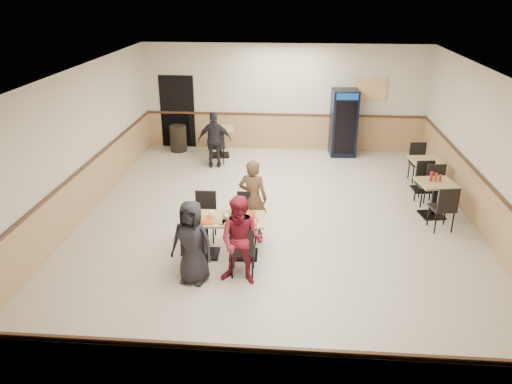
# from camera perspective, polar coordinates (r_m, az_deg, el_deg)

# --- Properties ---
(ground) EXTENTS (10.00, 10.00, 0.00)m
(ground) POSITION_cam_1_polar(r_m,az_deg,el_deg) (10.13, 2.32, -3.67)
(ground) COLOR beige
(ground) RESTS_ON ground
(room_shell) EXTENTS (10.00, 10.00, 10.00)m
(room_shell) POSITION_cam_1_polar(r_m,az_deg,el_deg) (12.34, 11.14, 3.78)
(room_shell) COLOR silver
(room_shell) RESTS_ON ground
(main_table) EXTENTS (1.41, 0.74, 0.74)m
(main_table) POSITION_cam_1_polar(r_m,az_deg,el_deg) (8.80, -3.52, -4.42)
(main_table) COLOR black
(main_table) RESTS_ON ground
(main_chairs) EXTENTS (1.28, 1.66, 0.94)m
(main_chairs) POSITION_cam_1_polar(r_m,az_deg,el_deg) (8.81, -3.84, -4.55)
(main_chairs) COLOR black
(main_chairs) RESTS_ON ground
(diner_woman_left) EXTENTS (0.76, 0.57, 1.41)m
(diner_woman_left) POSITION_cam_1_polar(r_m,az_deg,el_deg) (8.02, -7.33, -5.72)
(diner_woman_left) COLOR black
(diner_woman_left) RESTS_ON ground
(diner_woman_right) EXTENTS (0.81, 0.68, 1.50)m
(diner_woman_right) POSITION_cam_1_polar(r_m,az_deg,el_deg) (7.91, -1.67, -5.60)
(diner_woman_right) COLOR maroon
(diner_woman_right) RESTS_ON ground
(diner_man_opposite) EXTENTS (0.61, 0.46, 1.52)m
(diner_man_opposite) POSITION_cam_1_polar(r_m,az_deg,el_deg) (9.41, -0.37, -0.70)
(diner_man_opposite) COLOR brown
(diner_man_opposite) RESTS_ON ground
(lone_diner) EXTENTS (0.91, 0.48, 1.48)m
(lone_diner) POSITION_cam_1_polar(r_m,az_deg,el_deg) (13.08, -4.75, 5.94)
(lone_diner) COLOR black
(lone_diner) RESTS_ON ground
(tabletop_clutter) EXTENTS (1.22, 0.61, 0.12)m
(tabletop_clutter) POSITION_cam_1_polar(r_m,az_deg,el_deg) (8.63, -3.51, -3.00)
(tabletop_clutter) COLOR red
(tabletop_clutter) RESTS_ON main_table
(side_table_near) EXTENTS (0.82, 0.82, 0.76)m
(side_table_near) POSITION_cam_1_polar(r_m,az_deg,el_deg) (10.90, 19.73, -0.17)
(side_table_near) COLOR black
(side_table_near) RESTS_ON ground
(side_table_near_chair_south) EXTENTS (0.52, 0.52, 0.96)m
(side_table_near_chair_south) POSITION_cam_1_polar(r_m,az_deg,el_deg) (10.37, 20.51, -1.60)
(side_table_near_chair_south) COLOR black
(side_table_near_chair_south) RESTS_ON ground
(side_table_near_chair_north) EXTENTS (0.52, 0.52, 0.96)m
(side_table_near_chair_north) POSITION_cam_1_polar(r_m,az_deg,el_deg) (11.45, 19.00, 0.91)
(side_table_near_chair_north) COLOR black
(side_table_near_chair_north) RESTS_ON ground
(side_table_far) EXTENTS (0.77, 0.77, 0.75)m
(side_table_far) POSITION_cam_1_polar(r_m,az_deg,el_deg) (12.22, 18.75, 2.38)
(side_table_far) COLOR black
(side_table_far) RESTS_ON ground
(side_table_far_chair_south) EXTENTS (0.49, 0.49, 0.95)m
(side_table_far_chair_south) POSITION_cam_1_polar(r_m,az_deg,el_deg) (11.68, 19.39, 1.24)
(side_table_far_chair_south) COLOR black
(side_table_far_chair_south) RESTS_ON ground
(side_table_far_chair_north) EXTENTS (0.49, 0.49, 0.95)m
(side_table_far_chair_north) POSITION_cam_1_polar(r_m,az_deg,el_deg) (12.78, 18.14, 3.22)
(side_table_far_chair_north) COLOR black
(side_table_far_chair_north) RESTS_ON ground
(condiment_caddy) EXTENTS (0.23, 0.06, 0.20)m
(condiment_caddy) POSITION_cam_1_polar(r_m,az_deg,el_deg) (10.82, 19.75, 1.62)
(condiment_caddy) COLOR red
(condiment_caddy) RESTS_ON side_table_near
(back_table) EXTENTS (0.86, 0.86, 0.81)m
(back_table) POSITION_cam_1_polar(r_m,az_deg,el_deg) (14.00, -4.14, 6.24)
(back_table) COLOR black
(back_table) RESTS_ON ground
(back_table_chair_lone) EXTENTS (0.54, 0.54, 1.02)m
(back_table_chair_lone) POSITION_cam_1_polar(r_m,az_deg,el_deg) (13.40, -4.54, 5.35)
(back_table_chair_lone) COLOR black
(back_table_chair_lone) RESTS_ON ground
(pepsi_cooler) EXTENTS (0.74, 0.75, 1.84)m
(pepsi_cooler) POSITION_cam_1_polar(r_m,az_deg,el_deg) (14.18, 9.98, 7.79)
(pepsi_cooler) COLOR black
(pepsi_cooler) RESTS_ON ground
(trash_bin) EXTENTS (0.47, 0.47, 0.75)m
(trash_bin) POSITION_cam_1_polar(r_m,az_deg,el_deg) (14.61, -8.87, 6.07)
(trash_bin) COLOR black
(trash_bin) RESTS_ON ground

